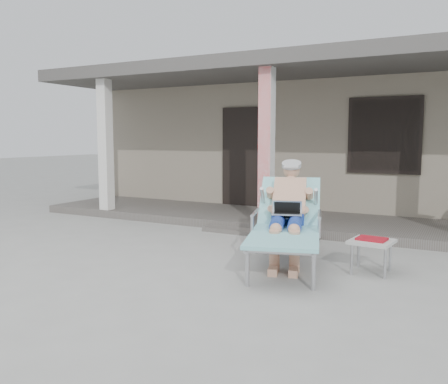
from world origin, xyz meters
The scene contains 7 objects.
ground centered at (0.00, 0.00, 0.00)m, with size 60.00×60.00×0.00m, color #9E9E99.
house centered at (0.00, 6.50, 1.67)m, with size 10.40×5.40×3.30m.
porch_deck centered at (0.00, 3.00, 0.07)m, with size 10.00×2.00×0.15m, color #605B56.
porch_overhang centered at (0.00, 2.95, 2.79)m, with size 10.00×2.30×2.85m.
porch_step centered at (0.00, 1.85, 0.04)m, with size 2.00×0.30×0.07m, color #605B56.
lounger centered at (1.01, 0.43, 0.86)m, with size 1.35×2.23×1.40m.
side_table centered at (2.06, 0.47, 0.36)m, with size 0.53×0.53×0.43m.
Camera 1 is at (3.05, -5.24, 1.60)m, focal length 38.00 mm.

